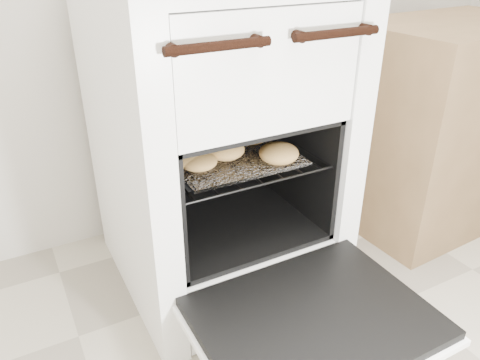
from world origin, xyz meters
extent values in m
cube|color=white|center=(-0.15, 1.15, 0.50)|extent=(0.66, 0.70, 1.01)
cylinder|color=black|center=(-0.30, 0.78, 0.88)|extent=(0.24, 0.02, 0.02)
cylinder|color=black|center=(0.01, 0.78, 0.88)|extent=(0.24, 0.02, 0.02)
cube|color=black|center=(-0.15, 0.58, 0.23)|extent=(0.57, 0.44, 0.03)
cube|color=white|center=(-0.15, 0.58, 0.21)|extent=(0.59, 0.46, 0.02)
cylinder|color=black|center=(-0.38, 1.06, 0.48)|extent=(0.01, 0.46, 0.01)
cylinder|color=black|center=(0.09, 1.06, 0.48)|extent=(0.01, 0.46, 0.01)
cylinder|color=black|center=(-0.15, 0.84, 0.48)|extent=(0.47, 0.01, 0.01)
cylinder|color=black|center=(-0.15, 1.28, 0.48)|extent=(0.47, 0.01, 0.01)
cylinder|color=black|center=(-0.34, 1.06, 0.48)|extent=(0.01, 0.44, 0.01)
cylinder|color=black|center=(-0.28, 1.06, 0.48)|extent=(0.01, 0.44, 0.01)
cylinder|color=black|center=(-0.21, 1.06, 0.48)|extent=(0.01, 0.44, 0.01)
cylinder|color=black|center=(-0.15, 1.06, 0.48)|extent=(0.01, 0.44, 0.01)
cylinder|color=black|center=(-0.08, 1.06, 0.48)|extent=(0.01, 0.44, 0.01)
cylinder|color=black|center=(-0.01, 1.06, 0.48)|extent=(0.01, 0.44, 0.01)
cylinder|color=black|center=(0.05, 1.06, 0.48)|extent=(0.01, 0.44, 0.01)
cube|color=silver|center=(-0.15, 1.04, 0.49)|extent=(0.37, 0.33, 0.01)
ellipsoid|color=tan|center=(-0.05, 1.09, 0.52)|extent=(0.13, 0.13, 0.05)
ellipsoid|color=tan|center=(-0.27, 0.99, 0.52)|extent=(0.13, 0.13, 0.05)
ellipsoid|color=tan|center=(-0.17, 1.02, 0.52)|extent=(0.12, 0.12, 0.06)
ellipsoid|color=tan|center=(-0.28, 1.01, 0.52)|extent=(0.16, 0.16, 0.05)
ellipsoid|color=tan|center=(-0.05, 0.92, 0.52)|extent=(0.16, 0.16, 0.06)
ellipsoid|color=tan|center=(-0.24, 1.09, 0.52)|extent=(0.13, 0.13, 0.04)
cube|color=brown|center=(0.85, 1.09, 0.40)|extent=(0.83, 0.58, 0.81)
camera|label=1|loc=(-0.72, -0.11, 1.07)|focal=35.00mm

